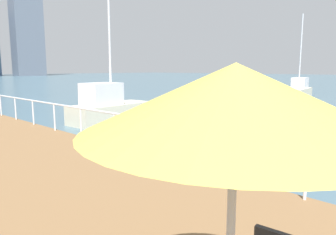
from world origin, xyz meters
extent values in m
plane|color=#476675|center=(0.00, 20.00, 0.00)|extent=(300.00, 300.00, 0.00)
cube|color=brown|center=(4.37, 8.92, 0.09)|extent=(15.73, 2.00, 0.18)
cylinder|color=white|center=(-3.15, 4.75, 0.93)|extent=(0.06, 0.06, 1.05)
cylinder|color=white|center=(-3.15, 6.69, 0.93)|extent=(0.06, 0.06, 1.05)
cylinder|color=white|center=(-3.15, 8.62, 0.93)|extent=(0.06, 0.06, 1.05)
cylinder|color=white|center=(-3.15, 10.56, 0.93)|extent=(0.06, 0.06, 1.05)
cylinder|color=white|center=(-3.15, 12.50, 0.93)|extent=(0.06, 0.06, 1.05)
cylinder|color=white|center=(-3.15, 14.44, 0.93)|extent=(0.06, 0.06, 1.05)
cylinder|color=white|center=(-3.15, 16.38, 0.93)|extent=(0.06, 0.06, 1.05)
cylinder|color=white|center=(-3.15, 18.31, 0.93)|extent=(0.06, 0.06, 1.05)
cylinder|color=white|center=(-3.15, 20.25, 0.93)|extent=(0.06, 0.06, 1.05)
cylinder|color=white|center=(-3.15, 7.65, 1.45)|extent=(0.06, 25.20, 0.06)
cylinder|color=#473826|center=(9.01, 12.17, 1.21)|extent=(0.31, 0.31, 2.42)
cube|color=beige|center=(1.08, 16.52, 0.48)|extent=(4.71, 2.11, 0.97)
cube|color=white|center=(0.45, 16.47, 1.53)|extent=(1.94, 1.54, 1.12)
cylinder|color=silver|center=(1.08, 16.52, 4.44)|extent=(0.12, 0.12, 6.96)
cube|color=beige|center=(20.51, 14.39, 0.51)|extent=(5.51, 2.38, 1.02)
cube|color=white|center=(20.97, 14.47, 1.50)|extent=(2.14, 1.50, 0.98)
cylinder|color=silver|center=(20.51, 14.39, 4.32)|extent=(0.12, 0.12, 6.61)
cube|color=#1E6B8C|center=(10.43, 17.29, 0.42)|extent=(5.82, 2.33, 0.84)
cube|color=white|center=(11.01, 17.21, 1.29)|extent=(2.51, 1.56, 0.90)
cone|color=#E5CC4C|center=(-7.22, 3.77, 2.63)|extent=(2.01, 2.01, 0.45)
camera|label=1|loc=(-8.99, 2.67, 2.81)|focal=34.21mm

